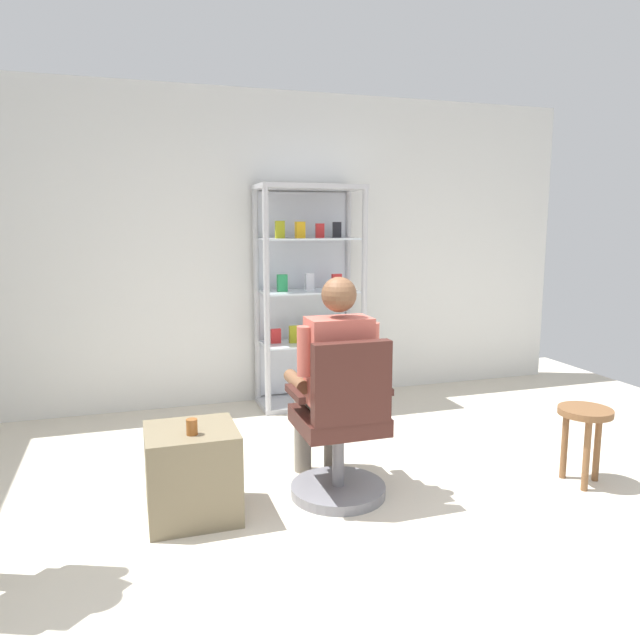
{
  "coord_description": "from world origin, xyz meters",
  "views": [
    {
      "loc": [
        -1.09,
        -2.24,
        1.59
      ],
      "look_at": [
        0.02,
        1.21,
        1.0
      ],
      "focal_mm": 33.81,
      "sensor_mm": 36.0,
      "label": 1
    }
  ],
  "objects_px": {
    "tea_glass": "(192,427)",
    "wooden_stool": "(584,424)",
    "seated_shopkeeper": "(332,373)",
    "office_chair": "(342,434)",
    "storage_crate": "(192,473)",
    "display_cabinet_main": "(308,295)"
  },
  "relations": [
    {
      "from": "display_cabinet_main",
      "to": "seated_shopkeeper",
      "type": "xyz_separation_m",
      "value": [
        -0.37,
        -1.74,
        -0.25
      ]
    },
    {
      "from": "storage_crate",
      "to": "tea_glass",
      "type": "height_order",
      "value": "tea_glass"
    },
    {
      "from": "display_cabinet_main",
      "to": "tea_glass",
      "type": "bearing_deg",
      "value": -121.97
    },
    {
      "from": "tea_glass",
      "to": "wooden_stool",
      "type": "height_order",
      "value": "tea_glass"
    },
    {
      "from": "tea_glass",
      "to": "wooden_stool",
      "type": "distance_m",
      "value": 2.34
    },
    {
      "from": "office_chair",
      "to": "wooden_stool",
      "type": "xyz_separation_m",
      "value": [
        1.48,
        -0.25,
        -0.02
      ]
    },
    {
      "from": "seated_shopkeeper",
      "to": "tea_glass",
      "type": "xyz_separation_m",
      "value": [
        -0.84,
        -0.2,
        -0.17
      ]
    },
    {
      "from": "wooden_stool",
      "to": "seated_shopkeeper",
      "type": "bearing_deg",
      "value": 164.46
    },
    {
      "from": "display_cabinet_main",
      "to": "tea_glass",
      "type": "height_order",
      "value": "display_cabinet_main"
    },
    {
      "from": "seated_shopkeeper",
      "to": "wooden_stool",
      "type": "distance_m",
      "value": 1.57
    },
    {
      "from": "seated_shopkeeper",
      "to": "tea_glass",
      "type": "distance_m",
      "value": 0.88
    },
    {
      "from": "seated_shopkeeper",
      "to": "storage_crate",
      "type": "height_order",
      "value": "seated_shopkeeper"
    },
    {
      "from": "storage_crate",
      "to": "tea_glass",
      "type": "relative_size",
      "value": 5.91
    },
    {
      "from": "office_chair",
      "to": "seated_shopkeeper",
      "type": "bearing_deg",
      "value": 89.99
    },
    {
      "from": "wooden_stool",
      "to": "storage_crate",
      "type": "bearing_deg",
      "value": 172.58
    },
    {
      "from": "seated_shopkeeper",
      "to": "storage_crate",
      "type": "distance_m",
      "value": 0.97
    },
    {
      "from": "display_cabinet_main",
      "to": "storage_crate",
      "type": "distance_m",
      "value": 2.32
    },
    {
      "from": "office_chair",
      "to": "storage_crate",
      "type": "bearing_deg",
      "value": 176.31
    },
    {
      "from": "office_chair",
      "to": "wooden_stool",
      "type": "height_order",
      "value": "office_chair"
    },
    {
      "from": "display_cabinet_main",
      "to": "seated_shopkeeper",
      "type": "height_order",
      "value": "display_cabinet_main"
    },
    {
      "from": "tea_glass",
      "to": "storage_crate",
      "type": "bearing_deg",
      "value": 88.98
    },
    {
      "from": "display_cabinet_main",
      "to": "tea_glass",
      "type": "distance_m",
      "value": 2.33
    }
  ]
}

